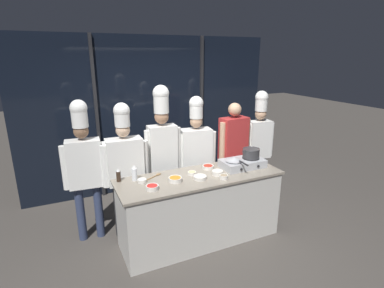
{
  "coord_description": "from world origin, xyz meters",
  "views": [
    {
      "loc": [
        -1.57,
        -3.13,
        2.38
      ],
      "look_at": [
        0.0,
        0.25,
        1.26
      ],
      "focal_mm": 28.0,
      "sensor_mm": 36.0,
      "label": 1
    }
  ],
  "objects_px": {
    "prep_bowl_mushrooms": "(224,177)",
    "chef_line": "(162,145)",
    "prep_bowl_chili_flakes": "(208,167)",
    "chef_apprentice": "(259,137)",
    "portable_stove": "(242,163)",
    "chef_sous": "(125,163)",
    "frying_pan": "(234,159)",
    "prep_bowl_bell_pepper": "(152,187)",
    "stock_pot": "(251,153)",
    "chef_head": "(84,163)",
    "chef_pastry": "(196,150)",
    "serving_spoon_slotted": "(157,175)",
    "prep_bowl_ginger": "(192,173)",
    "prep_bowl_garlic": "(200,177)",
    "squeeze_bottle_soy": "(118,175)",
    "squeeze_bottle_clear": "(134,173)",
    "prep_bowl_rice": "(142,181)",
    "person_guest": "(233,147)",
    "prep_bowl_onion": "(217,172)",
    "prep_bowl_carrots": "(175,179)"
  },
  "relations": [
    {
      "from": "chef_pastry",
      "to": "chef_apprentice",
      "type": "distance_m",
      "value": 1.15
    },
    {
      "from": "prep_bowl_onion",
      "to": "chef_sous",
      "type": "bearing_deg",
      "value": 149.2
    },
    {
      "from": "prep_bowl_garlic",
      "to": "chef_sous",
      "type": "bearing_deg",
      "value": 140.08
    },
    {
      "from": "frying_pan",
      "to": "prep_bowl_bell_pepper",
      "type": "bearing_deg",
      "value": -172.47
    },
    {
      "from": "portable_stove",
      "to": "chef_line",
      "type": "relative_size",
      "value": 0.29
    },
    {
      "from": "prep_bowl_mushrooms",
      "to": "serving_spoon_slotted",
      "type": "distance_m",
      "value": 0.84
    },
    {
      "from": "stock_pot",
      "to": "prep_bowl_ginger",
      "type": "bearing_deg",
      "value": 177.09
    },
    {
      "from": "prep_bowl_chili_flakes",
      "to": "prep_bowl_garlic",
      "type": "relative_size",
      "value": 0.93
    },
    {
      "from": "portable_stove",
      "to": "prep_bowl_chili_flakes",
      "type": "relative_size",
      "value": 3.81
    },
    {
      "from": "squeeze_bottle_clear",
      "to": "prep_bowl_chili_flakes",
      "type": "xyz_separation_m",
      "value": [
        0.99,
        -0.03,
        -0.07
      ]
    },
    {
      "from": "squeeze_bottle_clear",
      "to": "prep_bowl_rice",
      "type": "height_order",
      "value": "squeeze_bottle_clear"
    },
    {
      "from": "squeeze_bottle_soy",
      "to": "prep_bowl_chili_flakes",
      "type": "xyz_separation_m",
      "value": [
        1.17,
        -0.08,
        -0.05
      ]
    },
    {
      "from": "frying_pan",
      "to": "prep_bowl_mushrooms",
      "type": "distance_m",
      "value": 0.4
    },
    {
      "from": "stock_pot",
      "to": "chef_head",
      "type": "distance_m",
      "value": 2.18
    },
    {
      "from": "stock_pot",
      "to": "prep_bowl_bell_pepper",
      "type": "bearing_deg",
      "value": -173.65
    },
    {
      "from": "frying_pan",
      "to": "chef_head",
      "type": "distance_m",
      "value": 1.93
    },
    {
      "from": "portable_stove",
      "to": "chef_sous",
      "type": "distance_m",
      "value": 1.56
    },
    {
      "from": "squeeze_bottle_soy",
      "to": "chef_head",
      "type": "bearing_deg",
      "value": 131.43
    },
    {
      "from": "squeeze_bottle_soy",
      "to": "prep_bowl_rice",
      "type": "height_order",
      "value": "squeeze_bottle_soy"
    },
    {
      "from": "prep_bowl_rice",
      "to": "squeeze_bottle_soy",
      "type": "bearing_deg",
      "value": 147.21
    },
    {
      "from": "chef_head",
      "to": "prep_bowl_garlic",
      "type": "bearing_deg",
      "value": 153.97
    },
    {
      "from": "prep_bowl_rice",
      "to": "prep_bowl_carrots",
      "type": "relative_size",
      "value": 0.65
    },
    {
      "from": "prep_bowl_mushrooms",
      "to": "chef_line",
      "type": "bearing_deg",
      "value": 120.41
    },
    {
      "from": "prep_bowl_bell_pepper",
      "to": "chef_head",
      "type": "height_order",
      "value": "chef_head"
    },
    {
      "from": "portable_stove",
      "to": "prep_bowl_mushrooms",
      "type": "relative_size",
      "value": 5.34
    },
    {
      "from": "prep_bowl_ginger",
      "to": "prep_bowl_garlic",
      "type": "height_order",
      "value": "prep_bowl_garlic"
    },
    {
      "from": "chef_pastry",
      "to": "chef_apprentice",
      "type": "height_order",
      "value": "chef_apprentice"
    },
    {
      "from": "frying_pan",
      "to": "serving_spoon_slotted",
      "type": "height_order",
      "value": "frying_pan"
    },
    {
      "from": "portable_stove",
      "to": "chef_pastry",
      "type": "bearing_deg",
      "value": 125.13
    },
    {
      "from": "portable_stove",
      "to": "prep_bowl_garlic",
      "type": "distance_m",
      "value": 0.72
    },
    {
      "from": "stock_pot",
      "to": "serving_spoon_slotted",
      "type": "distance_m",
      "value": 1.31
    },
    {
      "from": "prep_bowl_onion",
      "to": "prep_bowl_garlic",
      "type": "distance_m",
      "value": 0.26
    },
    {
      "from": "prep_bowl_onion",
      "to": "chef_apprentice",
      "type": "height_order",
      "value": "chef_apprentice"
    },
    {
      "from": "stock_pot",
      "to": "squeeze_bottle_soy",
      "type": "xyz_separation_m",
      "value": [
        -1.76,
        0.23,
        -0.11
      ]
    },
    {
      "from": "serving_spoon_slotted",
      "to": "person_guest",
      "type": "relative_size",
      "value": 0.14
    },
    {
      "from": "person_guest",
      "to": "chef_apprentice",
      "type": "bearing_deg",
      "value": -175.95
    },
    {
      "from": "prep_bowl_chili_flakes",
      "to": "chef_apprentice",
      "type": "height_order",
      "value": "chef_apprentice"
    },
    {
      "from": "frying_pan",
      "to": "prep_bowl_garlic",
      "type": "relative_size",
      "value": 2.67
    },
    {
      "from": "frying_pan",
      "to": "prep_bowl_rice",
      "type": "bearing_deg",
      "value": 176.46
    },
    {
      "from": "prep_bowl_bell_pepper",
      "to": "person_guest",
      "type": "height_order",
      "value": "person_guest"
    },
    {
      "from": "prep_bowl_ginger",
      "to": "prep_bowl_bell_pepper",
      "type": "height_order",
      "value": "prep_bowl_bell_pepper"
    },
    {
      "from": "frying_pan",
      "to": "prep_bowl_chili_flakes",
      "type": "relative_size",
      "value": 2.87
    },
    {
      "from": "frying_pan",
      "to": "serving_spoon_slotted",
      "type": "xyz_separation_m",
      "value": [
        -1.02,
        0.21,
        -0.13
      ]
    },
    {
      "from": "portable_stove",
      "to": "squeeze_bottle_clear",
      "type": "xyz_separation_m",
      "value": [
        -1.44,
        0.18,
        0.04
      ]
    },
    {
      "from": "prep_bowl_mushrooms",
      "to": "chef_head",
      "type": "height_order",
      "value": "chef_head"
    },
    {
      "from": "chef_head",
      "to": "chef_pastry",
      "type": "bearing_deg",
      "value": -176.48
    },
    {
      "from": "prep_bowl_mushrooms",
      "to": "chef_sous",
      "type": "height_order",
      "value": "chef_sous"
    },
    {
      "from": "squeeze_bottle_soy",
      "to": "chef_apprentice",
      "type": "relative_size",
      "value": 0.09
    },
    {
      "from": "squeeze_bottle_soy",
      "to": "prep_bowl_ginger",
      "type": "xyz_separation_m",
      "value": [
        0.89,
        -0.19,
        -0.05
      ]
    },
    {
      "from": "chef_apprentice",
      "to": "serving_spoon_slotted",
      "type": "bearing_deg",
      "value": 18.88
    }
  ]
}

